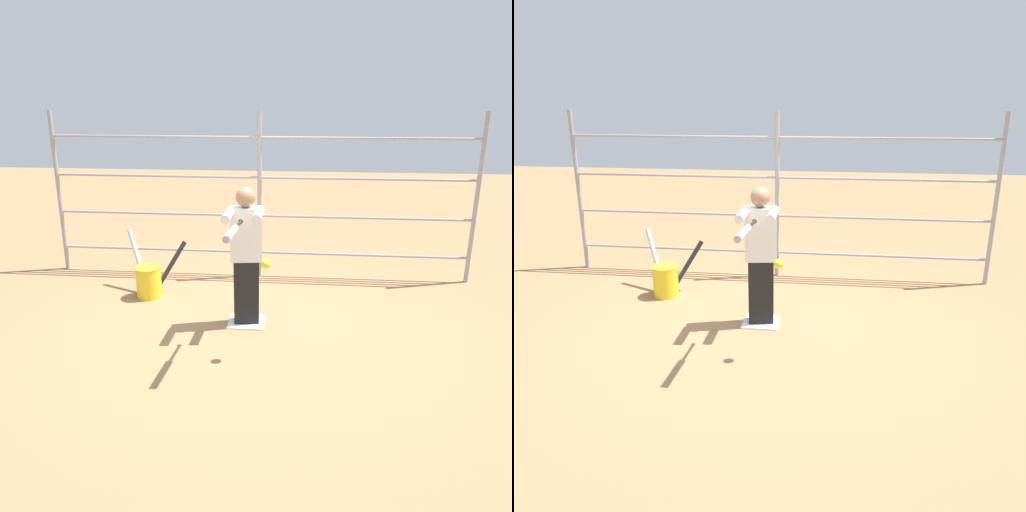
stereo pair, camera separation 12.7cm
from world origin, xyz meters
TOP-DOWN VIEW (x-y plane):
  - ground_plane at (0.00, 0.00)m, footprint 24.00×24.00m
  - home_plate at (0.00, 0.00)m, footprint 0.40×0.40m
  - fence_backstop at (0.00, -1.60)m, footprint 5.84×0.06m
  - batter at (0.00, 0.02)m, footprint 0.40×0.56m
  - baseball_bat_swinging at (0.01, 0.91)m, footprint 0.08×0.84m
  - softball_in_flight at (-0.28, 0.75)m, footprint 0.10×0.10m
  - bat_bucket at (1.33, -0.67)m, footprint 0.87×0.67m

SIDE VIEW (x-z plane):
  - ground_plane at x=0.00m, z-range 0.00..0.00m
  - home_plate at x=0.00m, z-range 0.00..0.02m
  - bat_bucket at x=1.33m, z-range -0.16..0.62m
  - batter at x=0.00m, z-range 0.06..1.63m
  - softball_in_flight at x=-0.28m, z-range 0.93..1.02m
  - fence_backstop at x=0.00m, z-range 0.00..2.29m
  - baseball_bat_swinging at x=0.01m, z-range 1.27..1.37m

